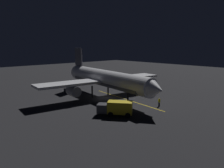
{
  "coord_description": "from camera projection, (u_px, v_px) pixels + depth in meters",
  "views": [
    {
      "loc": [
        32.59,
        37.04,
        11.97
      ],
      "look_at": [
        0.0,
        2.0,
        3.5
      ],
      "focal_mm": 35.7,
      "sensor_mm": 36.0,
      "label": 1
    }
  ],
  "objects": [
    {
      "name": "ground_crew_worker",
      "position": [
        159.0,
        102.0,
        43.55
      ],
      "size": [
        0.4,
        0.4,
        1.74
      ],
      "color": "black",
      "rests_on": "ground_plane"
    },
    {
      "name": "catering_truck",
      "position": [
        147.0,
        87.0,
        56.71
      ],
      "size": [
        6.21,
        4.58,
        2.64
      ],
      "color": "gold",
      "rests_on": "ground_plane"
    },
    {
      "name": "traffic_cone_near_left",
      "position": [
        119.0,
        113.0,
        38.88
      ],
      "size": [
        0.5,
        0.5,
        0.55
      ],
      "color": "#EA590F",
      "rests_on": "ground_plane"
    },
    {
      "name": "ground_plane",
      "position": [
        106.0,
        98.0,
        50.66
      ],
      "size": [
        180.0,
        180.0,
        0.2
      ],
      "primitive_type": "cube",
      "color": "black"
    },
    {
      "name": "traffic_cone_near_right",
      "position": [
        110.0,
        109.0,
        40.86
      ],
      "size": [
        0.5,
        0.5,
        0.55
      ],
      "color": "#EA590F",
      "rests_on": "ground_plane"
    },
    {
      "name": "airliner",
      "position": [
        105.0,
        79.0,
        50.36
      ],
      "size": [
        31.16,
        34.94,
        11.08
      ],
      "color": "white",
      "rests_on": "ground_plane"
    },
    {
      "name": "baggage_truck",
      "position": [
        116.0,
        108.0,
        37.9
      ],
      "size": [
        5.25,
        5.95,
        2.5
      ],
      "color": "gold",
      "rests_on": "ground_plane"
    },
    {
      "name": "apron_guide_stripe",
      "position": [
        126.0,
        99.0,
        49.38
      ],
      "size": [
        3.34,
        22.46,
        0.01
      ],
      "primitive_type": "cube",
      "rotation": [
        0.0,
        0.0,
        -0.14
      ],
      "color": "gold",
      "rests_on": "ground_plane"
    }
  ]
}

